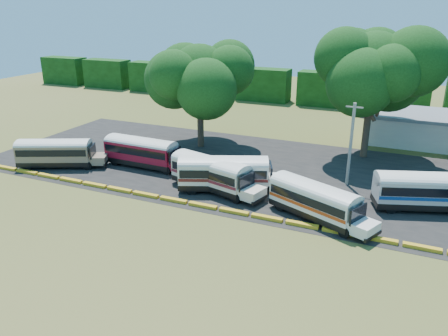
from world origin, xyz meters
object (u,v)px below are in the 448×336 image
at_px(bus_red, 143,150).
at_px(tree_west, 200,76).
at_px(bus_beige, 57,151).
at_px(bus_white_red, 316,199).
at_px(bus_cream_west, 212,172).

bearing_deg(bus_red, tree_west, 76.94).
xyz_separation_m(bus_beige, bus_white_red, (29.01, -1.12, -0.04)).
bearing_deg(tree_west, bus_cream_west, -59.07).
relative_size(bus_beige, bus_white_red, 1.01).
bearing_deg(bus_red, bus_beige, -154.22).
bearing_deg(bus_beige, bus_white_red, -26.93).
bearing_deg(bus_red, bus_white_red, -12.12).
relative_size(bus_cream_west, bus_white_red, 1.06).
distance_m(bus_red, tree_west, 11.99).
relative_size(bus_beige, bus_cream_west, 0.95).
bearing_deg(bus_white_red, bus_cream_west, -167.44).
height_order(bus_beige, tree_west, tree_west).
bearing_deg(bus_cream_west, tree_west, 136.03).
distance_m(bus_beige, bus_red, 9.51).
distance_m(bus_cream_west, bus_white_red, 10.74).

